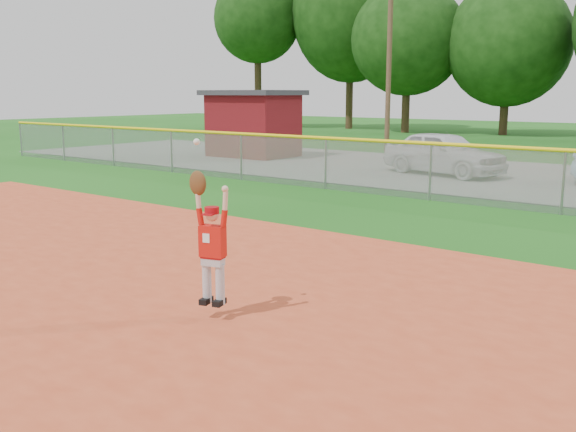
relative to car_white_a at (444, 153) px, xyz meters
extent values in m
plane|color=#185513|center=(1.96, -15.15, -0.78)|extent=(120.00, 120.00, 0.00)
cube|color=slate|center=(1.96, 0.85, -0.76)|extent=(44.00, 10.00, 0.03)
imported|color=silver|center=(0.00, 0.00, 0.00)|extent=(4.67, 2.73, 1.49)
cube|color=#570C10|center=(-9.47, 0.97, 0.58)|extent=(3.51, 2.66, 2.71)
cube|color=#333338|center=(-9.47, 0.97, 2.04)|extent=(3.95, 3.10, 0.22)
cube|color=gray|center=(1.96, -5.15, -0.03)|extent=(40.00, 0.03, 1.50)
cylinder|color=yellow|center=(1.96, -5.15, 0.72)|extent=(40.00, 0.10, 0.10)
cylinder|color=gray|center=(-18.04, -5.15, -0.03)|extent=(0.06, 0.06, 1.50)
cylinder|color=gray|center=(-14.71, -5.15, -0.03)|extent=(0.06, 0.06, 1.50)
cylinder|color=gray|center=(-11.38, -5.15, -0.03)|extent=(0.06, 0.06, 1.50)
cylinder|color=gray|center=(-8.04, -5.15, -0.03)|extent=(0.06, 0.06, 1.50)
cylinder|color=gray|center=(-4.71, -5.15, -0.03)|extent=(0.06, 0.06, 1.50)
cylinder|color=gray|center=(-1.38, -5.15, -0.03)|extent=(0.06, 0.06, 1.50)
cylinder|color=gray|center=(1.96, -5.15, -0.03)|extent=(0.06, 0.06, 1.50)
cylinder|color=gray|center=(5.29, -5.15, -0.03)|extent=(0.06, 0.06, 1.50)
cylinder|color=#4C3823|center=(-6.04, 6.85, 3.72)|extent=(0.24, 0.24, 9.00)
cylinder|color=#422D1C|center=(-25.29, 19.87, 2.16)|extent=(0.56, 0.56, 5.87)
ellipsoid|color=#193F0F|center=(-25.29, 19.87, 7.89)|extent=(6.95, 6.95, 7.05)
cylinder|color=#422D1C|center=(-18.65, 23.26, 2.27)|extent=(0.56, 0.56, 6.10)
ellipsoid|color=#193F0F|center=(-18.65, 23.26, 8.23)|extent=(9.19, 9.19, 10.85)
cylinder|color=#422D1C|center=(-12.67, 21.38, 1.44)|extent=(0.56, 0.56, 4.43)
ellipsoid|color=#193F0F|center=(-12.67, 21.38, 5.77)|extent=(8.01, 8.01, 7.88)
cylinder|color=#422D1C|center=(-6.12, 23.02, 1.28)|extent=(0.56, 0.56, 4.11)
ellipsoid|color=#193F0F|center=(-6.12, 23.02, 5.29)|extent=(8.19, 8.19, 8.39)
cylinder|color=silver|center=(3.79, -15.25, -0.30)|extent=(0.14, 0.14, 0.51)
cylinder|color=silver|center=(3.96, -15.19, -0.30)|extent=(0.14, 0.14, 0.51)
cube|color=black|center=(3.80, -15.28, -0.52)|extent=(0.16, 0.22, 0.07)
cube|color=black|center=(3.97, -15.22, -0.52)|extent=(0.16, 0.22, 0.07)
cube|color=silver|center=(3.88, -15.22, -0.01)|extent=(0.29, 0.21, 0.10)
cube|color=maroon|center=(3.88, -15.22, 0.05)|extent=(0.31, 0.22, 0.04)
cube|color=red|center=(3.88, -15.22, 0.24)|extent=(0.34, 0.24, 0.39)
cube|color=white|center=(3.86, -15.31, 0.29)|extent=(0.09, 0.03, 0.11)
sphere|color=beige|center=(3.88, -15.22, 0.57)|extent=(0.22, 0.22, 0.17)
cylinder|color=#9D0910|center=(3.88, -15.22, 0.62)|extent=(0.22, 0.22, 0.08)
cube|color=#9D0910|center=(3.90, -15.31, 0.59)|extent=(0.16, 0.14, 0.02)
cylinder|color=red|center=(3.72, -15.27, 0.54)|extent=(0.12, 0.10, 0.21)
cylinder|color=beige|center=(3.70, -15.27, 0.75)|extent=(0.09, 0.08, 0.23)
ellipsoid|color=#4C2D14|center=(3.70, -15.27, 0.94)|extent=(0.29, 0.19, 0.30)
sphere|color=white|center=(3.70, -15.27, 1.44)|extent=(0.10, 0.10, 0.08)
cylinder|color=red|center=(4.03, -15.17, 0.54)|extent=(0.12, 0.10, 0.21)
cylinder|color=beige|center=(4.05, -15.17, 0.75)|extent=(0.09, 0.08, 0.23)
sphere|color=beige|center=(4.05, -15.17, 0.89)|extent=(0.10, 0.10, 0.08)
camera|label=1|loc=(9.27, -20.66, 2.01)|focal=40.00mm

